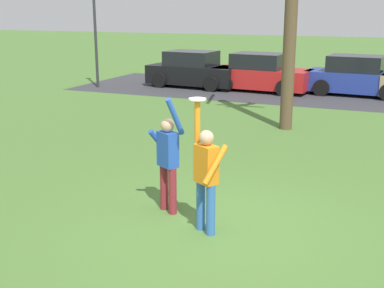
# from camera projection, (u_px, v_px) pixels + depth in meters

# --- Properties ---
(ground_plane) EXTENTS (120.00, 120.00, 0.00)m
(ground_plane) POSITION_uv_depth(u_px,v_px,m) (217.00, 227.00, 8.16)
(ground_plane) COLOR #4C7533
(person_catcher) EXTENTS (0.58, 0.53, 2.08)m
(person_catcher) POSITION_uv_depth(u_px,v_px,m) (206.00, 173.00, 7.75)
(person_catcher) COLOR #3366B7
(person_catcher) RESTS_ON ground_plane
(person_defender) EXTENTS (0.65, 0.62, 2.04)m
(person_defender) POSITION_uv_depth(u_px,v_px,m) (168.00, 157.00, 8.56)
(person_defender) COLOR maroon
(person_defender) RESTS_ON ground_plane
(frisbee_disc) EXTENTS (0.26, 0.26, 0.02)m
(frisbee_disc) POSITION_uv_depth(u_px,v_px,m) (197.00, 99.00, 7.63)
(frisbee_disc) COLOR white
(frisbee_disc) RESTS_ON person_catcher
(parked_car_black) EXTENTS (4.23, 2.29, 1.59)m
(parked_car_black) POSITION_uv_depth(u_px,v_px,m) (194.00, 71.00, 22.67)
(parked_car_black) COLOR black
(parked_car_black) RESTS_ON ground_plane
(parked_car_red) EXTENTS (4.23, 2.29, 1.59)m
(parked_car_red) POSITION_uv_depth(u_px,v_px,m) (261.00, 74.00, 21.55)
(parked_car_red) COLOR red
(parked_car_red) RESTS_ON ground_plane
(parked_car_blue) EXTENTS (4.23, 2.29, 1.59)m
(parked_car_blue) POSITION_uv_depth(u_px,v_px,m) (358.00, 77.00, 20.52)
(parked_car_blue) COLOR #233893
(parked_car_blue) RESTS_ON ground_plane
(parking_strip) EXTENTS (19.94, 6.40, 0.01)m
(parking_strip) POSITION_uv_depth(u_px,v_px,m) (307.00, 93.00, 21.14)
(parking_strip) COLOR #38383D
(parking_strip) RESTS_ON ground_plane
(bare_tree_tall) EXTENTS (1.87, 1.97, 7.35)m
(bare_tree_tall) POSITION_uv_depth(u_px,v_px,m) (293.00, 4.00, 13.94)
(bare_tree_tall) COLOR brown
(bare_tree_tall) RESTS_ON ground_plane
(lamppost_by_lot) EXTENTS (0.28, 0.28, 4.26)m
(lamppost_by_lot) POSITION_uv_depth(u_px,v_px,m) (95.00, 28.00, 22.02)
(lamppost_by_lot) COLOR #2D2D33
(lamppost_by_lot) RESTS_ON ground_plane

